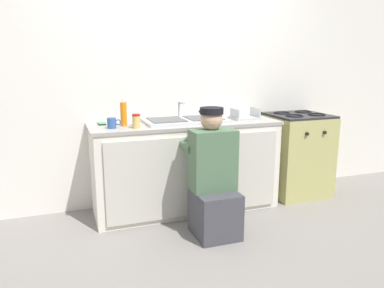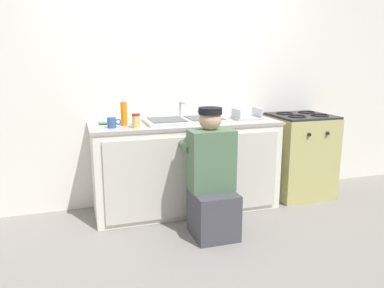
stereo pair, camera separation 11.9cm
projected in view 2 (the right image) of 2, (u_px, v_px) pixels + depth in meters
The scene contains 13 objects.
ground_plane at pixel (195, 219), 3.60m from camera, with size 12.00×12.00×0.00m, color gray.
back_wall at pixel (176, 84), 3.93m from camera, with size 6.00×0.10×2.50m, color silver.
counter_cabinet at pixel (186, 167), 3.77m from camera, with size 1.82×0.62×0.86m.
countertop at pixel (186, 124), 3.68m from camera, with size 1.86×0.62×0.03m, color #9E9993.
sink_double_basin at pixel (186, 120), 3.68m from camera, with size 0.80×0.44×0.19m.
stove_range at pixel (299, 155), 4.17m from camera, with size 0.63×0.62×0.93m.
plumber_person at pixel (212, 183), 3.20m from camera, with size 0.42×0.61×1.10m.
condiment_jar at pixel (136, 121), 3.35m from camera, with size 0.07×0.07×0.13m.
soap_bottle_orange at pixel (124, 113), 3.46m from camera, with size 0.06×0.06×0.25m.
coffee_mug at pixel (112, 123), 3.36m from camera, with size 0.13×0.08×0.09m.
dish_rack_tray at pixel (247, 117), 3.87m from camera, with size 0.28×0.22×0.11m.
cell_phone at pixel (103, 123), 3.58m from camera, with size 0.07×0.14×0.01m.
spice_bottle_pepper at pixel (135, 120), 3.50m from camera, with size 0.04×0.04×0.10m.
Camera 2 is at (-1.05, -3.19, 1.48)m, focal length 35.00 mm.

